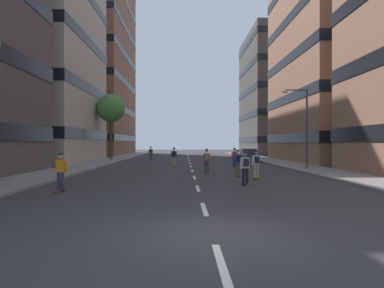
{
  "coord_description": "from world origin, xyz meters",
  "views": [
    {
      "loc": [
        -0.69,
        -8.09,
        2.22
      ],
      "look_at": [
        0.0,
        19.05,
        2.11
      ],
      "focal_mm": 31.11,
      "sensor_mm": 36.0,
      "label": 1
    }
  ],
  "objects_px": {
    "skater_2": "(61,170)",
    "skater_5": "(151,152)",
    "skater_1": "(174,155)",
    "skater_6": "(207,159)",
    "parked_car_near": "(248,156)",
    "street_tree_mid": "(111,109)",
    "skater_3": "(235,156)",
    "skater_0": "(245,166)",
    "streetlamp_right": "(302,119)",
    "skater_7": "(238,161)",
    "skater_4": "(256,163)"
  },
  "relations": [
    {
      "from": "parked_car_near",
      "to": "streetlamp_right",
      "type": "bearing_deg",
      "value": -79.25
    },
    {
      "from": "skater_1",
      "to": "skater_3",
      "type": "xyz_separation_m",
      "value": [
        5.35,
        -2.36,
        0.0
      ]
    },
    {
      "from": "skater_0",
      "to": "streetlamp_right",
      "type": "bearing_deg",
      "value": 56.44
    },
    {
      "from": "skater_0",
      "to": "skater_5",
      "type": "relative_size",
      "value": 1.0
    },
    {
      "from": "skater_2",
      "to": "skater_4",
      "type": "bearing_deg",
      "value": 26.36
    },
    {
      "from": "skater_3",
      "to": "parked_car_near",
      "type": "bearing_deg",
      "value": 72.62
    },
    {
      "from": "parked_car_near",
      "to": "street_tree_mid",
      "type": "height_order",
      "value": "street_tree_mid"
    },
    {
      "from": "street_tree_mid",
      "to": "streetlamp_right",
      "type": "relative_size",
      "value": 1.25
    },
    {
      "from": "skater_5",
      "to": "skater_7",
      "type": "bearing_deg",
      "value": -68.66
    },
    {
      "from": "skater_1",
      "to": "skater_6",
      "type": "xyz_separation_m",
      "value": [
        2.6,
        -6.84,
        0.0
      ]
    },
    {
      "from": "skater_0",
      "to": "skater_6",
      "type": "distance_m",
      "value": 7.41
    },
    {
      "from": "parked_car_near",
      "to": "skater_1",
      "type": "distance_m",
      "value": 11.23
    },
    {
      "from": "parked_car_near",
      "to": "skater_1",
      "type": "height_order",
      "value": "skater_1"
    },
    {
      "from": "parked_car_near",
      "to": "skater_4",
      "type": "height_order",
      "value": "skater_4"
    },
    {
      "from": "skater_3",
      "to": "streetlamp_right",
      "type": "bearing_deg",
      "value": -19.66
    },
    {
      "from": "parked_car_near",
      "to": "skater_6",
      "type": "height_order",
      "value": "skater_6"
    },
    {
      "from": "streetlamp_right",
      "to": "skater_5",
      "type": "distance_m",
      "value": 20.05
    },
    {
      "from": "skater_2",
      "to": "skater_5",
      "type": "height_order",
      "value": "same"
    },
    {
      "from": "skater_3",
      "to": "skater_6",
      "type": "bearing_deg",
      "value": -121.56
    },
    {
      "from": "parked_car_near",
      "to": "skater_3",
      "type": "xyz_separation_m",
      "value": [
        -3.07,
        -9.79,
        0.32
      ]
    },
    {
      "from": "skater_7",
      "to": "skater_2",
      "type": "bearing_deg",
      "value": -143.74
    },
    {
      "from": "skater_3",
      "to": "skater_4",
      "type": "relative_size",
      "value": 1.0
    },
    {
      "from": "skater_4",
      "to": "skater_7",
      "type": "distance_m",
      "value": 1.94
    },
    {
      "from": "parked_car_near",
      "to": "skater_4",
      "type": "distance_m",
      "value": 18.97
    },
    {
      "from": "street_tree_mid",
      "to": "skater_0",
      "type": "xyz_separation_m",
      "value": [
        12.27,
        -24.6,
        -5.47
      ]
    },
    {
      "from": "parked_car_near",
      "to": "skater_0",
      "type": "bearing_deg",
      "value": -101.34
    },
    {
      "from": "street_tree_mid",
      "to": "skater_1",
      "type": "bearing_deg",
      "value": -52.13
    },
    {
      "from": "skater_1",
      "to": "streetlamp_right",
      "type": "bearing_deg",
      "value": -21.76
    },
    {
      "from": "skater_6",
      "to": "streetlamp_right",
      "type": "bearing_deg",
      "value": 17.88
    },
    {
      "from": "street_tree_mid",
      "to": "skater_2",
      "type": "height_order",
      "value": "street_tree_mid"
    },
    {
      "from": "parked_car_near",
      "to": "skater_5",
      "type": "xyz_separation_m",
      "value": [
        -11.57,
        2.54,
        0.32
      ]
    },
    {
      "from": "streetlamp_right",
      "to": "skater_4",
      "type": "distance_m",
      "value": 9.36
    },
    {
      "from": "street_tree_mid",
      "to": "skater_6",
      "type": "height_order",
      "value": "street_tree_mid"
    },
    {
      "from": "skater_2",
      "to": "skater_7",
      "type": "xyz_separation_m",
      "value": [
        9.08,
        6.66,
        0.03
      ]
    },
    {
      "from": "skater_3",
      "to": "skater_6",
      "type": "relative_size",
      "value": 1.0
    },
    {
      "from": "skater_5",
      "to": "streetlamp_right",
      "type": "bearing_deg",
      "value": -45.86
    },
    {
      "from": "skater_6",
      "to": "skater_7",
      "type": "xyz_separation_m",
      "value": [
        1.86,
        -2.69,
        0.0
      ]
    },
    {
      "from": "parked_car_near",
      "to": "streetlamp_right",
      "type": "relative_size",
      "value": 0.68
    },
    {
      "from": "skater_5",
      "to": "skater_7",
      "type": "xyz_separation_m",
      "value": [
        7.62,
        -19.49,
        0.0
      ]
    },
    {
      "from": "skater_2",
      "to": "skater_6",
      "type": "distance_m",
      "value": 11.81
    },
    {
      "from": "parked_car_near",
      "to": "skater_7",
      "type": "bearing_deg",
      "value": -103.14
    },
    {
      "from": "skater_3",
      "to": "skater_4",
      "type": "bearing_deg",
      "value": -90.4
    },
    {
      "from": "skater_4",
      "to": "skater_5",
      "type": "bearing_deg",
      "value": 111.69
    },
    {
      "from": "skater_0",
      "to": "skater_4",
      "type": "height_order",
      "value": "same"
    },
    {
      "from": "skater_3",
      "to": "skater_5",
      "type": "height_order",
      "value": "same"
    },
    {
      "from": "skater_2",
      "to": "skater_3",
      "type": "bearing_deg",
      "value": 54.2
    },
    {
      "from": "skater_0",
      "to": "skater_6",
      "type": "xyz_separation_m",
      "value": [
        -1.5,
        7.26,
        0.0
      ]
    },
    {
      "from": "skater_2",
      "to": "skater_1",
      "type": "bearing_deg",
      "value": 74.07
    },
    {
      "from": "skater_3",
      "to": "skater_5",
      "type": "distance_m",
      "value": 14.98
    },
    {
      "from": "skater_3",
      "to": "skater_2",
      "type": "bearing_deg",
      "value": -125.8
    }
  ]
}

